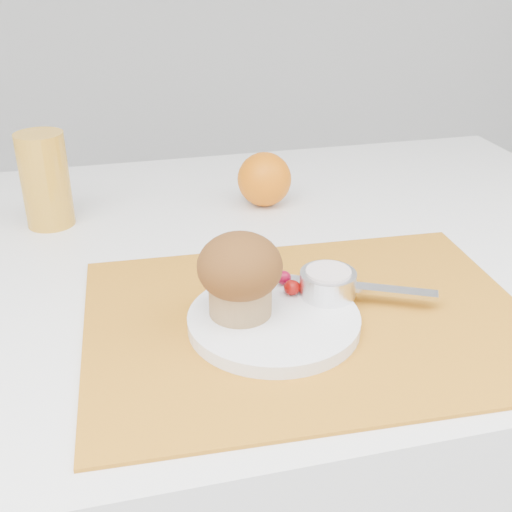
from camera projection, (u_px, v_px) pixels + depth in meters
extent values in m
cube|color=white|center=(243.00, 455.00, 1.04)|extent=(1.20, 0.80, 0.75)
cube|color=#C5781B|center=(309.00, 319.00, 0.71)|extent=(0.50, 0.38, 0.00)
cylinder|color=white|center=(274.00, 321.00, 0.69)|extent=(0.19, 0.19, 0.01)
cylinder|color=silver|center=(328.00, 283.00, 0.72)|extent=(0.07, 0.07, 0.03)
cylinder|color=silver|center=(328.00, 273.00, 0.71)|extent=(0.06, 0.06, 0.01)
ellipsoid|color=#5F0218|center=(284.00, 278.00, 0.74)|extent=(0.02, 0.02, 0.02)
ellipsoid|color=#630502|center=(292.00, 288.00, 0.72)|extent=(0.02, 0.02, 0.02)
cube|color=silver|center=(343.00, 286.00, 0.74)|extent=(0.20, 0.11, 0.01)
sphere|color=orange|center=(264.00, 179.00, 0.99)|extent=(0.08, 0.08, 0.08)
cylinder|color=gold|center=(45.00, 180.00, 0.91)|extent=(0.08, 0.08, 0.14)
cylinder|color=#AA8352|center=(240.00, 298.00, 0.68)|extent=(0.08, 0.08, 0.04)
ellipsoid|color=#3D1F0B|center=(240.00, 266.00, 0.66)|extent=(0.09, 0.09, 0.07)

